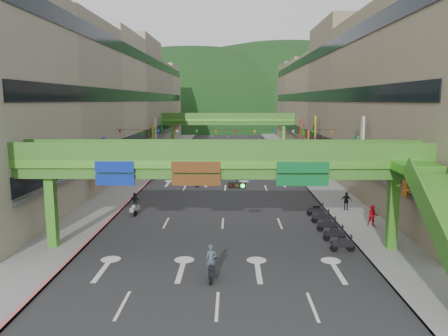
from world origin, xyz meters
The scene contains 23 objects.
ground centered at (0.00, 0.00, 0.00)m, with size 320.00×320.00×0.00m, color black.
road_slab centered at (0.00, 50.00, 0.01)m, with size 18.00×140.00×0.02m, color #28282B.
sidewalk_left centered at (-11.00, 50.00, 0.07)m, with size 4.00×140.00×0.15m, color gray.
sidewalk_right centered at (11.00, 50.00, 0.07)m, with size 4.00×140.00×0.15m, color gray.
curb_left centered at (-9.10, 50.00, 0.09)m, with size 0.20×140.00×0.18m, color #CC5959.
curb_right centered at (9.10, 50.00, 0.09)m, with size 0.20×140.00×0.18m, color gray.
building_row_left centered at (-18.93, 50.00, 9.46)m, with size 12.80×95.00×19.00m.
building_row_right centered at (18.93, 50.00, 9.46)m, with size 12.80×95.00×19.00m.
overpass_near centered at (0.93, 5.38, 5.21)m, with size 28.00×12.27×7.10m.
overpass_far centered at (0.00, 65.00, 5.40)m, with size 28.00×2.20×7.10m.
hill_left centered at (-15.00, 160.00, 0.00)m, with size 168.00×140.00×112.00m, color #1C4419.
hill_right centered at (25.00, 180.00, 0.00)m, with size 208.00×176.00×128.00m, color #1C4419.
bunting_string centered at (0.00, 30.00, 5.96)m, with size 26.00×0.36×0.47m.
scooter_rider_near centered at (-0.42, 1.00, 0.92)m, with size 0.62×1.60×1.99m.
scooter_rider_mid centered at (4.83, 33.84, 1.15)m, with size 1.01×1.60×2.21m.
scooter_rider_left centered at (-7.50, 14.50, 0.95)m, with size 0.99×1.58×1.93m.
scooter_rider_far centered at (-3.19, 27.05, 0.92)m, with size 0.81×1.59×1.85m.
parked_scooter_row centered at (7.80, 10.00, 0.52)m, with size 1.60×9.35×1.08m.
car_silver centered at (-5.78, 36.05, 0.69)m, with size 1.46×4.20×1.38m, color #93959B.
car_yellow centered at (0.47, 68.82, 0.75)m, with size 1.76×4.38×1.49m, color orange.
pedestrian_red centered at (11.43, 11.01, 0.80)m, with size 0.78×0.60×1.60m, color #AF0811.
pedestrian_dark centered at (10.69, 15.95, 0.79)m, with size 0.93×0.39×1.58m, color black.
pedestrian_blue centered at (9.80, 30.35, 0.91)m, with size 0.85×0.55×1.82m, color #2C304F.
Camera 1 is at (0.63, -21.34, 9.65)m, focal length 35.00 mm.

